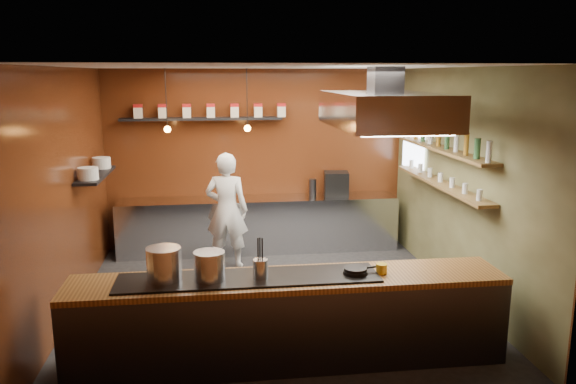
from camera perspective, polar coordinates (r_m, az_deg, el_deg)
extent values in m
plane|color=black|center=(7.51, -1.56, -10.94)|extent=(5.00, 5.00, 0.00)
plane|color=#401B0B|center=(9.51, -3.17, 3.35)|extent=(5.00, 0.00, 5.00)
plane|color=#401B0B|center=(7.25, -21.68, -0.20)|extent=(0.00, 5.00, 5.00)
plane|color=#494729|center=(7.72, 17.16, 0.81)|extent=(0.00, 5.00, 5.00)
plane|color=silver|center=(6.92, -1.70, 12.61)|extent=(5.00, 5.00, 0.00)
plane|color=white|center=(9.20, 12.66, 5.29)|extent=(0.00, 1.00, 1.00)
cube|color=silver|center=(9.41, -2.95, -3.29)|extent=(4.60, 0.65, 0.90)
cube|color=#38383D|center=(5.88, 0.07, -13.10)|extent=(4.40, 0.70, 0.86)
cube|color=brown|center=(5.70, 0.08, -8.91)|extent=(4.40, 0.72, 0.06)
cube|color=black|center=(5.65, -3.99, -8.70)|extent=(2.60, 0.55, 0.02)
cube|color=black|center=(9.27, -8.76, 7.36)|extent=(2.60, 0.26, 0.04)
cube|color=black|center=(8.17, -18.95, 1.64)|extent=(0.30, 1.40, 0.04)
cube|color=brown|center=(7.86, 15.39, 4.21)|extent=(0.26, 2.80, 0.04)
cube|color=brown|center=(7.94, 15.20, 0.85)|extent=(0.26, 2.80, 0.04)
cube|color=#38383D|center=(6.78, 9.87, 11.19)|extent=(0.35, 0.35, 0.30)
cube|color=silver|center=(6.80, 9.76, 8.24)|extent=(1.20, 2.00, 0.40)
cube|color=white|center=(6.81, 9.70, 6.47)|extent=(1.00, 1.80, 0.02)
cylinder|color=black|center=(8.62, -12.28, 9.22)|extent=(0.01, 0.01, 0.90)
sphere|color=orange|center=(8.65, -12.15, 6.24)|extent=(0.10, 0.10, 0.10)
cylinder|color=black|center=(8.60, -4.19, 9.45)|extent=(0.01, 0.01, 0.90)
sphere|color=orange|center=(8.63, -4.14, 6.47)|extent=(0.10, 0.10, 0.10)
cube|color=beige|center=(9.34, -14.98, 7.77)|extent=(0.13, 0.13, 0.17)
cube|color=#AC1515|center=(9.33, -15.01, 8.45)|extent=(0.13, 0.13, 0.05)
cube|color=beige|center=(9.30, -12.61, 7.87)|extent=(0.13, 0.13, 0.17)
cube|color=#AC1515|center=(9.29, -12.65, 8.55)|extent=(0.13, 0.13, 0.05)
cube|color=beige|center=(9.27, -10.23, 7.96)|extent=(0.13, 0.13, 0.17)
cube|color=#AC1515|center=(9.27, -10.26, 8.64)|extent=(0.13, 0.13, 0.05)
cube|color=beige|center=(9.26, -7.84, 8.03)|extent=(0.13, 0.13, 0.17)
cube|color=#AC1515|center=(9.26, -7.86, 8.71)|extent=(0.14, 0.13, 0.05)
cube|color=beige|center=(9.27, -5.45, 8.09)|extent=(0.13, 0.13, 0.17)
cube|color=#AC1515|center=(9.26, -5.46, 8.77)|extent=(0.14, 0.13, 0.05)
cube|color=beige|center=(9.29, -3.06, 8.14)|extent=(0.13, 0.13, 0.17)
cube|color=#AC1515|center=(9.28, -3.07, 8.81)|extent=(0.14, 0.13, 0.05)
cube|color=beige|center=(9.33, -0.69, 8.17)|extent=(0.13, 0.13, 0.17)
cube|color=#AC1515|center=(9.32, -0.69, 8.84)|extent=(0.14, 0.13, 0.05)
cylinder|color=silver|center=(7.72, -19.64, 1.77)|extent=(0.26, 0.26, 0.16)
cylinder|color=silver|center=(8.59, -18.42, 2.83)|extent=(0.26, 0.26, 0.16)
cylinder|color=silver|center=(6.68, 19.74, 3.85)|extent=(0.06, 0.06, 0.24)
cylinder|color=#2D5933|center=(6.93, 18.66, 4.20)|extent=(0.06, 0.06, 0.24)
cylinder|color=#8C601E|center=(7.19, 17.66, 4.52)|extent=(0.06, 0.06, 0.24)
cylinder|color=silver|center=(7.45, 16.73, 4.82)|extent=(0.06, 0.06, 0.24)
cylinder|color=#2D5933|center=(7.71, 15.86, 5.10)|extent=(0.06, 0.06, 0.24)
cylinder|color=#8C601E|center=(7.98, 15.04, 5.35)|extent=(0.06, 0.06, 0.24)
cylinder|color=silver|center=(8.24, 14.28, 5.59)|extent=(0.06, 0.06, 0.24)
cylinder|color=#2D5933|center=(8.51, 13.57, 5.82)|extent=(0.06, 0.06, 0.24)
cylinder|color=#8C601E|center=(8.78, 12.90, 6.03)|extent=(0.06, 0.06, 0.24)
cylinder|color=silver|center=(9.05, 12.27, 6.23)|extent=(0.06, 0.06, 0.24)
cylinder|color=silver|center=(6.89, 18.87, -0.29)|extent=(0.07, 0.07, 0.13)
cylinder|color=silver|center=(7.23, 17.55, 0.35)|extent=(0.07, 0.07, 0.13)
cylinder|color=silver|center=(7.57, 16.34, 0.93)|extent=(0.07, 0.07, 0.13)
cylinder|color=silver|center=(7.92, 15.23, 1.45)|extent=(0.07, 0.07, 0.13)
cylinder|color=silver|center=(8.27, 14.22, 1.94)|extent=(0.07, 0.07, 0.13)
cylinder|color=silver|center=(8.62, 13.29, 2.38)|extent=(0.07, 0.07, 0.13)
cylinder|color=silver|center=(8.98, 12.44, 2.79)|extent=(0.07, 0.07, 0.13)
cylinder|color=silver|center=(5.63, -12.48, -7.16)|extent=(0.42, 0.42, 0.33)
cylinder|color=silver|center=(5.56, -7.98, -7.45)|extent=(0.40, 0.40, 0.29)
cylinder|color=silver|center=(5.58, -2.83, -7.79)|extent=(0.19, 0.19, 0.19)
cylinder|color=black|center=(5.76, 6.86, -8.08)|extent=(0.25, 0.25, 0.03)
cylinder|color=black|center=(5.75, 6.87, -7.79)|extent=(0.23, 0.23, 0.03)
cylinder|color=black|center=(5.84, 8.69, -7.53)|extent=(0.18, 0.06, 0.02)
cylinder|color=gold|center=(5.85, 9.48, -7.68)|extent=(0.15, 0.15, 0.10)
cube|color=black|center=(9.50, 4.93, 0.85)|extent=(0.45, 0.43, 0.40)
imported|color=white|center=(8.56, -6.23, -1.87)|extent=(0.72, 0.55, 1.77)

